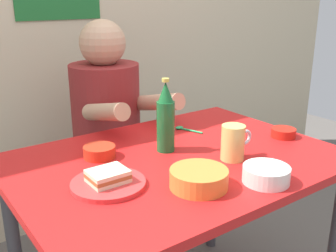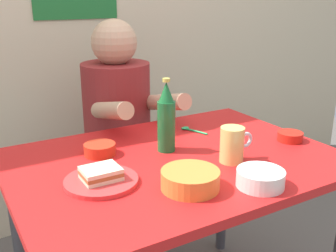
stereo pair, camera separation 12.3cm
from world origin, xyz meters
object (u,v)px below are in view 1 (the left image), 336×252
dining_table (176,182)px  sandwich (108,176)px  plate_orange (108,184)px  beer_bottle (166,119)px  sambal_bowl_red (283,132)px  beer_mug (233,142)px  person_seated (107,108)px  stool (110,187)px

dining_table → sandwich: 0.32m
plate_orange → beer_bottle: 0.34m
beer_bottle → sambal_bowl_red: beer_bottle is taller
sandwich → sambal_bowl_red: 0.76m
plate_orange → beer_mug: 0.45m
beer_bottle → sambal_bowl_red: bearing=-18.5°
person_seated → sandwich: 0.76m
person_seated → sandwich: (-0.35, -0.67, 0.01)m
person_seated → plate_orange: (-0.35, -0.67, -0.02)m
sandwich → beer_mug: beer_mug is taller
dining_table → plate_orange: (-0.29, -0.06, 0.10)m
sandwich → sambal_bowl_red: sandwich is taller
dining_table → beer_bottle: (0.01, 0.07, 0.21)m
plate_orange → person_seated: bearing=62.8°
sandwich → beer_mug: size_ratio=0.87×
beer_mug → plate_orange: bearing=171.3°
stool → beer_bottle: 0.76m
dining_table → beer_bottle: bearing=84.2°
beer_mug → sambal_bowl_red: beer_mug is taller
beer_bottle → person_seated: bearing=84.9°
beer_bottle → dining_table: bearing=-95.8°
person_seated → sambal_bowl_red: 0.81m
stool → sambal_bowl_red: size_ratio=4.69×
stool → dining_table: bearing=-95.1°
beer_mug → beer_bottle: beer_bottle is taller
sandwich → stool: bearing=63.2°
stool → beer_bottle: bearing=-95.0°
dining_table → person_seated: size_ratio=1.53×
plate_orange → sandwich: (0.00, -0.00, 0.02)m
plate_orange → beer_mug: size_ratio=1.75×
stool → sambal_bowl_red: sambal_bowl_red is taller
plate_orange → beer_mug: bearing=-8.7°
sandwich → sambal_bowl_red: bearing=-1.8°
person_seated → sandwich: size_ratio=6.54×
dining_table → sambal_bowl_red: 0.48m
beer_bottle → beer_mug: bearing=-54.8°
beer_mug → beer_bottle: bearing=125.2°
beer_bottle → sandwich: bearing=-156.4°
stool → beer_bottle: (-0.05, -0.56, 0.51)m
dining_table → stool: dining_table is taller
stool → person_seated: size_ratio=0.63×
plate_orange → sambal_bowl_red: sambal_bowl_red is taller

